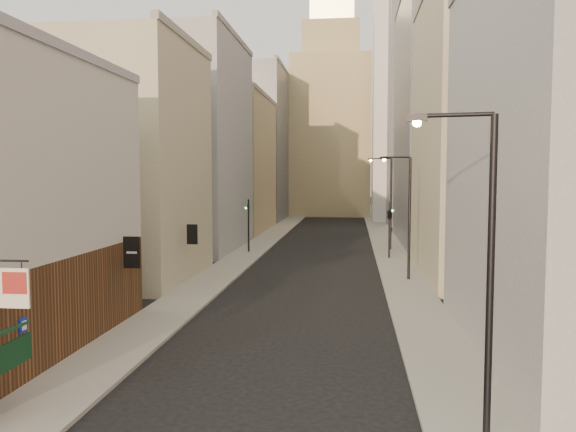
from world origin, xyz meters
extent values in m
cube|color=gray|center=(-6.50, 55.00, 0.07)|extent=(3.00, 140.00, 0.15)
cube|color=gray|center=(6.50, 55.00, 0.07)|extent=(3.00, 140.00, 0.15)
cube|color=gray|center=(-8.20, 9.00, 12.10)|extent=(0.60, 16.00, 0.40)
cube|color=beige|center=(-6.50, 3.00, 4.15)|extent=(1.60, 0.06, 1.10)
cube|color=maroon|center=(-6.10, 3.00, 4.30)|extent=(0.70, 0.10, 0.60)
cube|color=black|center=(-6.75, 3.20, 2.05)|extent=(0.06, 3.00, 0.80)
cube|color=#112AA3|center=(-7.95, 6.20, 2.20)|extent=(0.08, 0.40, 0.50)
cube|color=black|center=(-7.30, 14.00, 3.60)|extent=(0.80, 0.08, 1.50)
cube|color=black|center=(-7.30, 24.00, 3.40)|extent=(0.70, 0.08, 1.30)
cube|color=tan|center=(-12.00, 26.00, 8.00)|extent=(8.00, 12.00, 16.00)
cube|color=gray|center=(-12.00, 42.00, 10.00)|extent=(8.00, 16.00, 20.00)
cube|color=tan|center=(-12.00, 60.00, 8.50)|extent=(8.00, 18.00, 17.00)
cube|color=gray|center=(-12.00, 80.00, 12.00)|extent=(8.00, 20.00, 24.00)
cube|color=tan|center=(12.00, 30.00, 10.00)|extent=(8.00, 16.00, 20.00)
cube|color=gray|center=(12.00, 50.00, 13.00)|extent=(8.00, 20.00, 26.00)
cube|color=gray|center=(18.00, 78.00, 25.00)|extent=(20.00, 22.00, 50.00)
cube|color=tan|center=(-1.00, 92.00, 14.00)|extent=(14.00, 14.00, 28.00)
cube|color=tan|center=(-1.00, 92.00, 31.00)|extent=(10.00, 10.00, 6.00)
cylinder|color=#FFCC72|center=(-1.00, 92.00, 36.50)|extent=(8.00, 8.00, 5.00)
cube|color=silver|center=(10.00, 78.00, 17.00)|extent=(8.00, 8.00, 34.00)
cylinder|color=black|center=(6.61, 4.00, 4.40)|extent=(0.20, 0.20, 8.79)
cylinder|color=black|center=(5.65, 4.15, 8.79)|extent=(1.95, 0.42, 0.12)
cube|color=black|center=(4.68, 4.31, 8.75)|extent=(0.56, 0.30, 0.18)
sphere|color=#FDA63F|center=(4.68, 4.31, 8.62)|extent=(0.23, 0.23, 0.23)
cylinder|color=black|center=(6.82, 27.39, 4.21)|extent=(0.19, 0.19, 8.41)
cylinder|color=black|center=(5.94, 27.10, 8.41)|extent=(1.81, 0.70, 0.11)
cube|color=black|center=(5.05, 26.80, 8.36)|extent=(0.55, 0.36, 0.17)
sphere|color=#FDA63F|center=(5.05, 26.80, 8.24)|extent=(0.22, 0.22, 0.22)
cylinder|color=black|center=(6.63, 43.08, 4.40)|extent=(0.20, 0.20, 8.81)
cylinder|color=black|center=(5.65, 43.16, 8.81)|extent=(1.96, 0.29, 0.12)
cube|color=black|center=(4.68, 43.25, 8.76)|extent=(0.56, 0.26, 0.18)
sphere|color=#FDA63F|center=(4.68, 43.25, 8.63)|extent=(0.23, 0.23, 0.23)
cylinder|color=black|center=(-6.55, 39.72, 2.50)|extent=(0.16, 0.16, 5.00)
imported|color=black|center=(-6.55, 39.72, 4.20)|extent=(0.55, 0.55, 1.25)
sphere|color=#19E533|center=(-6.80, 39.72, 4.20)|extent=(0.16, 0.16, 0.16)
cylinder|color=black|center=(6.13, 37.24, 2.50)|extent=(0.16, 0.16, 5.00)
imported|color=black|center=(6.13, 37.24, 4.20)|extent=(0.73, 0.73, 1.54)
sphere|color=#19E533|center=(6.38, 37.24, 4.20)|extent=(0.16, 0.16, 0.16)
camera|label=1|loc=(2.99, -11.10, 7.22)|focal=35.00mm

